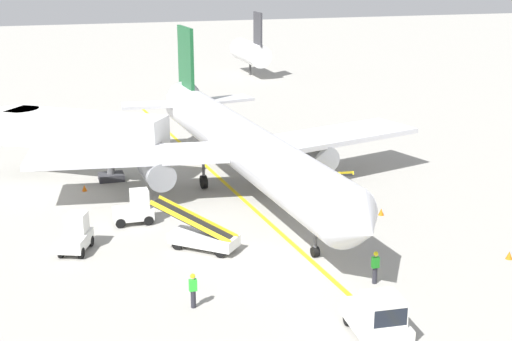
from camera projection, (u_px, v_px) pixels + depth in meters
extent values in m
plane|color=#9E9B93|center=(293.00, 263.00, 37.32)|extent=(300.00, 300.00, 0.00)
cube|color=yellow|center=(276.00, 229.00, 42.10)|extent=(5.23, 79.87, 0.01)
cylinder|color=silver|center=(243.00, 145.00, 47.46)|extent=(5.14, 30.15, 3.30)
cone|color=silver|center=(360.00, 226.00, 32.96)|extent=(3.38, 2.59, 3.23)
cone|color=silver|center=(180.00, 96.00, 62.03)|extent=(3.30, 2.99, 3.14)
cube|color=silver|center=(332.00, 136.00, 51.47)|extent=(13.70, 7.72, 0.36)
cylinder|color=gray|center=(318.00, 155.00, 50.30)|extent=(2.09, 3.31, 1.90)
cube|color=silver|center=(128.00, 156.00, 46.37)|extent=(13.51, 6.27, 0.36)
cylinder|color=gray|center=(157.00, 172.00, 46.32)|extent=(2.09, 3.31, 1.90)
cube|color=#19592D|center=(186.00, 58.00, 58.83)|extent=(0.53, 4.01, 5.20)
cube|color=silver|center=(222.00, 100.00, 60.54)|extent=(5.53, 3.20, 0.24)
cube|color=silver|center=(153.00, 105.00, 58.50)|extent=(5.36, 2.60, 0.24)
cylinder|color=#4C4C51|center=(316.00, 230.00, 37.71)|extent=(0.20, 0.20, 3.12)
cylinder|color=black|center=(315.00, 252.00, 38.08)|extent=(0.38, 0.58, 0.56)
cylinder|color=#4C4C51|center=(262.00, 161.00, 50.54)|extent=(0.20, 0.20, 3.12)
cylinder|color=black|center=(262.00, 175.00, 50.86)|extent=(0.41, 0.98, 0.96)
cylinder|color=#4C4C51|center=(203.00, 167.00, 49.05)|extent=(0.20, 0.20, 3.12)
cylinder|color=black|center=(204.00, 182.00, 49.36)|extent=(0.41, 0.98, 0.96)
cube|color=black|center=(340.00, 206.00, 34.65)|extent=(2.86, 1.17, 0.60)
cube|color=silver|center=(86.00, 130.00, 50.81)|extent=(11.36, 8.95, 2.50)
cylinder|color=silver|center=(18.00, 125.00, 52.43)|extent=(3.20, 3.20, 2.50)
cylinder|color=#59595B|center=(111.00, 165.00, 50.99)|extent=(0.56, 0.56, 2.35)
cube|color=#333338|center=(111.00, 177.00, 51.26)|extent=(1.80, 1.40, 0.50)
cube|color=silver|center=(376.00, 322.00, 29.84)|extent=(2.17, 3.73, 0.80)
cube|color=silver|center=(383.00, 309.00, 28.98)|extent=(1.64, 1.73, 1.10)
cube|color=black|center=(390.00, 318.00, 28.25)|extent=(1.43, 0.19, 0.77)
cylinder|color=black|center=(382.00, 315.00, 31.30)|extent=(0.26, 0.61, 0.60)
cylinder|color=black|center=(347.00, 319.00, 30.96)|extent=(0.26, 0.61, 0.60)
cube|color=silver|center=(76.00, 241.00, 38.61)|extent=(2.10, 2.71, 0.70)
cube|color=silver|center=(77.00, 223.00, 38.75)|extent=(1.37, 1.39, 1.10)
cube|color=black|center=(80.00, 219.00, 39.25)|extent=(0.93, 0.44, 0.77)
cylinder|color=black|center=(71.00, 240.00, 39.56)|extent=(0.43, 0.64, 0.60)
cylinder|color=black|center=(91.00, 241.00, 39.47)|extent=(0.43, 0.64, 0.60)
cylinder|color=black|center=(61.00, 252.00, 37.95)|extent=(0.43, 0.64, 0.60)
cylinder|color=black|center=(81.00, 253.00, 37.87)|extent=(0.43, 0.64, 0.60)
cube|color=silver|center=(133.00, 213.00, 42.77)|extent=(2.42, 1.34, 0.70)
cube|color=silver|center=(139.00, 199.00, 42.63)|extent=(1.10, 1.06, 1.10)
cube|color=black|center=(148.00, 198.00, 42.77)|extent=(0.10, 0.98, 0.77)
cylinder|color=black|center=(146.00, 214.00, 43.61)|extent=(0.60, 0.23, 0.60)
cylinder|color=black|center=(149.00, 220.00, 42.59)|extent=(0.60, 0.23, 0.60)
cylinder|color=black|center=(119.00, 217.00, 43.15)|extent=(0.60, 0.23, 0.60)
cylinder|color=black|center=(121.00, 223.00, 42.14)|extent=(0.60, 0.23, 0.60)
cube|color=silver|center=(204.00, 239.00, 38.96)|extent=(3.85, 3.63, 0.60)
cylinder|color=black|center=(177.00, 244.00, 39.01)|extent=(0.60, 0.56, 0.60)
cylinder|color=black|center=(189.00, 236.00, 40.13)|extent=(0.60, 0.56, 0.60)
cylinder|color=black|center=(220.00, 252.00, 37.98)|extent=(0.60, 0.56, 0.60)
cylinder|color=black|center=(230.00, 244.00, 39.09)|extent=(0.60, 0.56, 0.60)
cube|color=black|center=(194.00, 221.00, 38.92)|extent=(4.35, 3.97, 1.76)
cube|color=yellow|center=(190.00, 222.00, 38.50)|extent=(3.83, 3.37, 1.84)
cube|color=yellow|center=(198.00, 217.00, 39.28)|extent=(3.83, 3.37, 1.84)
cube|color=silver|center=(331.00, 187.00, 47.93)|extent=(1.89, 3.94, 0.60)
cylinder|color=black|center=(346.00, 196.00, 46.88)|extent=(0.28, 0.62, 0.60)
cylinder|color=black|center=(328.00, 198.00, 46.65)|extent=(0.28, 0.62, 0.60)
cylinder|color=black|center=(334.00, 184.00, 49.38)|extent=(0.28, 0.62, 0.60)
cylinder|color=black|center=(317.00, 186.00, 49.14)|extent=(0.28, 0.62, 0.60)
cube|color=black|center=(334.00, 176.00, 47.09)|extent=(1.42, 5.06, 1.76)
cube|color=yellow|center=(341.00, 174.00, 47.14)|extent=(0.61, 5.00, 1.84)
cube|color=yellow|center=(328.00, 175.00, 46.97)|extent=(0.61, 5.00, 1.84)
cylinder|color=#26262D|center=(375.00, 275.00, 34.90)|extent=(0.24, 0.24, 0.85)
cube|color=green|center=(375.00, 262.00, 34.70)|extent=(0.36, 0.22, 0.56)
sphere|color=tan|center=(376.00, 255.00, 34.59)|extent=(0.20, 0.20, 0.20)
sphere|color=yellow|center=(376.00, 254.00, 34.57)|extent=(0.24, 0.24, 0.24)
cylinder|color=#26262D|center=(193.00, 299.00, 32.47)|extent=(0.24, 0.24, 0.85)
cube|color=green|center=(193.00, 285.00, 32.27)|extent=(0.36, 0.22, 0.56)
sphere|color=beige|center=(193.00, 277.00, 32.16)|extent=(0.20, 0.20, 0.20)
sphere|color=yellow|center=(193.00, 276.00, 32.14)|extent=(0.24, 0.24, 0.24)
cone|color=orange|center=(166.00, 201.00, 46.22)|extent=(0.36, 0.36, 0.44)
cone|color=orange|center=(84.00, 188.00, 48.88)|extent=(0.36, 0.36, 0.44)
cone|color=orange|center=(509.00, 255.00, 37.78)|extent=(0.36, 0.36, 0.44)
cone|color=orange|center=(381.00, 212.00, 44.27)|extent=(0.36, 0.36, 0.44)
cylinder|color=silver|center=(250.00, 53.00, 97.06)|extent=(3.00, 10.00, 3.00)
cylinder|color=#3F3F3F|center=(250.00, 69.00, 97.72)|extent=(0.30, 0.30, 1.60)
cube|color=#333338|center=(258.00, 29.00, 92.85)|extent=(0.24, 3.20, 4.40)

